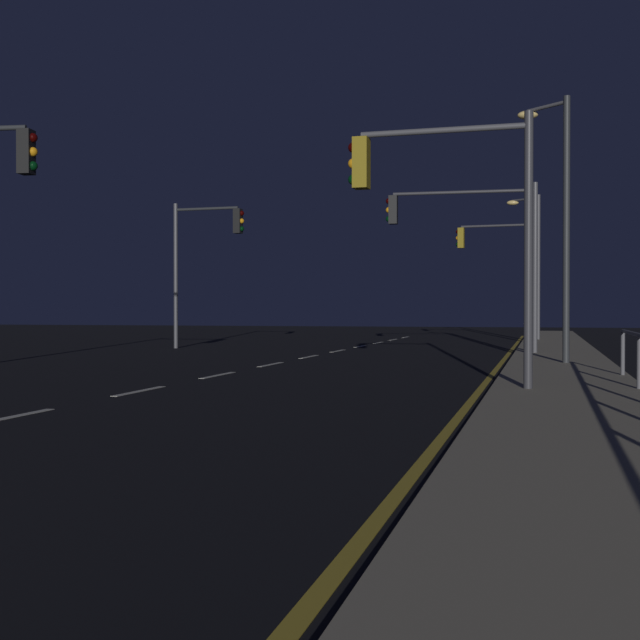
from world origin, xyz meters
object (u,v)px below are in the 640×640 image
(traffic_light_far_right, at_px, (469,232))
(street_lamp_mid_block, at_px, (533,252))
(traffic_light_mid_right, at_px, (445,197))
(traffic_light_far_center, at_px, (498,256))
(street_lamp_across_street, at_px, (559,204))
(traffic_light_near_left, at_px, (203,247))

(traffic_light_far_right, height_order, street_lamp_mid_block, street_lamp_mid_block)
(traffic_light_far_right, bearing_deg, traffic_light_mid_right, -87.04)
(traffic_light_far_right, xyz_separation_m, traffic_light_far_center, (0.35, 11.92, -0.07))
(traffic_light_far_center, distance_m, street_lamp_across_street, 17.05)
(traffic_light_mid_right, bearing_deg, traffic_light_near_left, 125.65)
(traffic_light_far_right, xyz_separation_m, street_lamp_mid_block, (1.91, 12.84, 0.14))
(traffic_light_mid_right, height_order, street_lamp_across_street, street_lamp_across_street)
(traffic_light_far_right, height_order, traffic_light_near_left, traffic_light_near_left)
(traffic_light_far_right, bearing_deg, traffic_light_far_center, 88.33)
(street_lamp_across_street, bearing_deg, traffic_light_mid_right, -105.02)
(traffic_light_far_right, xyz_separation_m, traffic_light_mid_right, (0.66, -12.84, -0.49))
(traffic_light_near_left, relative_size, street_lamp_mid_block, 0.85)
(traffic_light_far_right, bearing_deg, street_lamp_across_street, -60.69)
(traffic_light_far_right, distance_m, traffic_light_mid_right, 12.86)
(street_lamp_across_street, relative_size, street_lamp_mid_block, 1.04)
(traffic_light_far_right, xyz_separation_m, street_lamp_across_street, (2.78, -4.95, 0.26))
(traffic_light_mid_right, bearing_deg, street_lamp_across_street, 74.98)
(traffic_light_near_left, distance_m, street_lamp_mid_block, 16.01)
(traffic_light_far_center, distance_m, street_lamp_mid_block, 1.82)
(traffic_light_near_left, bearing_deg, street_lamp_across_street, -30.17)
(traffic_light_mid_right, bearing_deg, traffic_light_far_center, 90.73)
(traffic_light_mid_right, distance_m, street_lamp_mid_block, 25.72)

